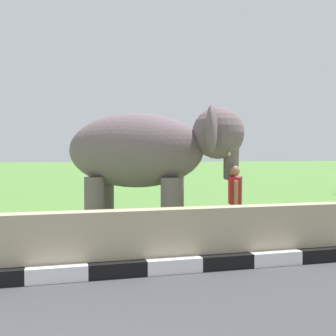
% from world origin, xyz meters
% --- Properties ---
extents(barrier_parapet, '(28.00, 0.36, 1.00)m').
position_xyz_m(barrier_parapet, '(2.00, 4.03, 0.50)').
color(barrier_parapet, tan).
rests_on(barrier_parapet, ground_plane).
extents(elephant, '(4.06, 3.12, 2.95)m').
position_xyz_m(elephant, '(3.10, 6.68, 1.94)').
color(elephant, '#6F5C63').
rests_on(elephant, ground_plane).
extents(person_handler, '(0.35, 0.65, 1.66)m').
position_xyz_m(person_handler, '(4.76, 5.82, 0.93)').
color(person_handler, navy).
rests_on(person_handler, ground_plane).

